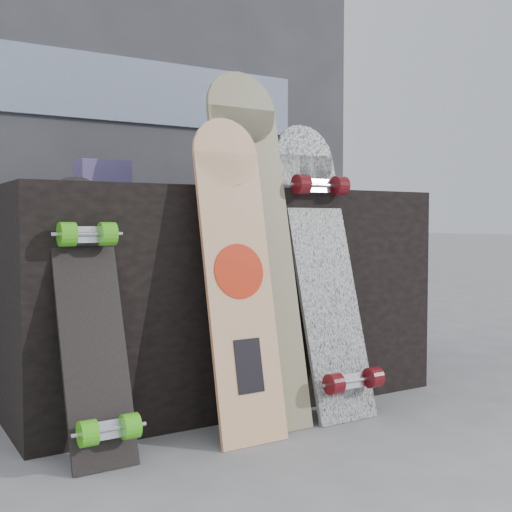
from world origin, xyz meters
TOP-DOWN VIEW (x-y plane):
  - ground at (0.00, 0.00)m, footprint 60.00×60.00m
  - vendor_table at (0.00, 0.50)m, footprint 1.60×0.60m
  - booth at (0.00, 1.35)m, footprint 2.40×0.22m
  - merch_box_purple at (-0.43, 0.59)m, footprint 0.18×0.12m
  - merch_box_small at (0.46, 0.60)m, footprint 0.14×0.14m
  - merch_box_flat at (0.13, 0.54)m, footprint 0.22×0.10m
  - longboard_geisha at (-0.17, 0.08)m, footprint 0.23×0.23m
  - longboard_celtic at (-0.05, 0.16)m, footprint 0.26×0.29m
  - longboard_cascadia at (0.22, 0.14)m, footprint 0.24×0.36m
  - skateboard_dark at (-0.62, 0.13)m, footprint 0.19×0.34m

SIDE VIEW (x-z plane):
  - ground at x=0.00m, z-range 0.00..0.00m
  - vendor_table at x=0.00m, z-range 0.00..0.80m
  - skateboard_dark at x=-0.62m, z-range 0.01..0.83m
  - longboard_geisha at x=-0.17m, z-range 0.03..1.05m
  - longboard_cascadia at x=0.22m, z-range 0.02..1.06m
  - longboard_celtic at x=-0.05m, z-range 0.04..1.24m
  - merch_box_flat at x=0.13m, z-range 0.80..0.86m
  - merch_box_purple at x=-0.43m, z-range 0.80..0.90m
  - merch_box_small at x=0.46m, z-range 0.80..0.92m
  - booth at x=0.00m, z-range 0.00..2.20m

